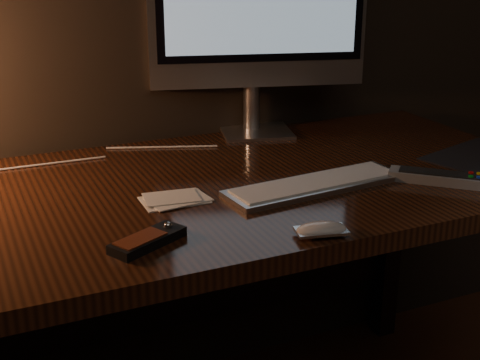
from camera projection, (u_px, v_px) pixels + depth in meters
name	position (u px, v px, depth m)	size (l,w,h in m)	color
desk	(198.00, 226.00, 1.55)	(1.60, 0.75, 0.75)	#391A0C
monitor	(259.00, 0.00, 1.71)	(0.56, 0.21, 0.60)	silver
keyboard	(316.00, 184.00, 1.42)	(0.41, 0.11, 0.02)	silver
mouse	(321.00, 231.00, 1.19)	(0.09, 0.05, 0.02)	white
media_remote	(148.00, 240.00, 1.15)	(0.15, 0.11, 0.03)	black
tv_remote	(439.00, 177.00, 1.45)	(0.19, 0.19, 0.03)	gray
papers	(175.00, 199.00, 1.35)	(0.13, 0.09, 0.01)	white
cable	(105.00, 157.00, 1.62)	(0.01, 0.01, 0.58)	white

